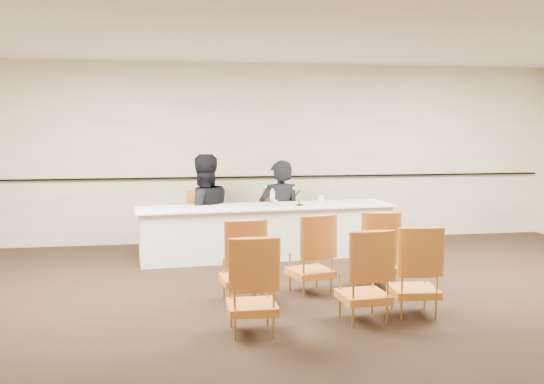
{
  "coord_description": "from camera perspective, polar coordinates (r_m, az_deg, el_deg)",
  "views": [
    {
      "loc": [
        -1.63,
        -6.16,
        1.96
      ],
      "look_at": [
        -0.2,
        2.6,
        0.99
      ],
      "focal_mm": 40.0,
      "sensor_mm": 36.0,
      "label": 1
    }
  ],
  "objects": [
    {
      "name": "floor",
      "position": [
        6.67,
        5.4,
        -10.87
      ],
      "size": [
        10.0,
        10.0,
        0.0
      ],
      "primitive_type": "plane",
      "color": "black",
      "rests_on": "ground"
    },
    {
      "name": "aud_chair_front_mid",
      "position": [
        7.14,
        3.65,
        -5.78
      ],
      "size": [
        0.61,
        0.61,
        0.95
      ],
      "primitive_type": null,
      "rotation": [
        0.0,
        0.0,
        0.26
      ],
      "color": "#A4481D",
      "rests_on": "ground"
    },
    {
      "name": "aud_chair_front_right",
      "position": [
        7.48,
        9.82,
        -5.3
      ],
      "size": [
        0.54,
        0.54,
        0.95
      ],
      "primitive_type": null,
      "rotation": [
        0.0,
        0.0,
        -0.09
      ],
      "color": "#A4481D",
      "rests_on": "ground"
    },
    {
      "name": "aud_chair_front_left",
      "position": [
        6.8,
        -2.81,
        -6.38
      ],
      "size": [
        0.55,
        0.55,
        0.95
      ],
      "primitive_type": null,
      "rotation": [
        0.0,
        0.0,
        0.09
      ],
      "color": "#A4481D",
      "rests_on": "ground"
    },
    {
      "name": "panelist_main_chair",
      "position": [
        9.71,
        0.76,
        -2.55
      ],
      "size": [
        0.54,
        0.54,
        0.95
      ],
      "primitive_type": null,
      "rotation": [
        0.0,
        0.0,
        0.08
      ],
      "color": "#A4481D",
      "rests_on": "ground"
    },
    {
      "name": "aud_chair_back_right",
      "position": [
        6.51,
        13.24,
        -7.11
      ],
      "size": [
        0.54,
        0.54,
        0.95
      ],
      "primitive_type": null,
      "rotation": [
        0.0,
        0.0,
        -0.09
      ],
      "color": "#A4481D",
      "rests_on": "ground"
    },
    {
      "name": "aud_chair_back_mid",
      "position": [
        6.21,
        8.61,
        -7.67
      ],
      "size": [
        0.54,
        0.54,
        0.95
      ],
      "primitive_type": null,
      "rotation": [
        0.0,
        0.0,
        0.09
      ],
      "color": "#A4481D",
      "rests_on": "ground"
    },
    {
      "name": "drinking_glass",
      "position": [
        8.94,
        0.32,
        -1.07
      ],
      "size": [
        0.08,
        0.08,
        0.1
      ],
      "primitive_type": "cylinder",
      "rotation": [
        0.0,
        0.0,
        0.42
      ],
      "color": "silver",
      "rests_on": "panel_table"
    },
    {
      "name": "aud_chair_back_left",
      "position": [
        5.79,
        -1.92,
        -8.61
      ],
      "size": [
        0.5,
        0.5,
        0.95
      ],
      "primitive_type": null,
      "rotation": [
        0.0,
        0.0,
        -0.0
      ],
      "color": "#A4481D",
      "rests_on": "ground"
    },
    {
      "name": "papers",
      "position": [
        9.06,
        1.46,
        -1.28
      ],
      "size": [
        0.35,
        0.3,
        0.0
      ],
      "primitive_type": "cube",
      "rotation": [
        0.0,
        0.0,
        0.32
      ],
      "color": "white",
      "rests_on": "panel_table"
    },
    {
      "name": "ceiling",
      "position": [
        6.46,
        5.68,
        15.47
      ],
      "size": [
        10.0,
        10.0,
        0.0
      ],
      "primitive_type": "plane",
      "rotation": [
        3.14,
        0.0,
        0.0
      ],
      "color": "silver",
      "rests_on": "ground"
    },
    {
      "name": "panelist_second_chair",
      "position": [
        9.48,
        -6.48,
        -2.81
      ],
      "size": [
        0.54,
        0.54,
        0.95
      ],
      "primitive_type": null,
      "rotation": [
        0.0,
        0.0,
        0.08
      ],
      "color": "#A4481D",
      "rests_on": "ground"
    },
    {
      "name": "microphone",
      "position": [
        9.05,
        2.58,
        -0.41
      ],
      "size": [
        0.16,
        0.22,
        0.28
      ],
      "primitive_type": null,
      "rotation": [
        0.0,
        0.0,
        0.34
      ],
      "color": "black",
      "rests_on": "panel_table"
    },
    {
      "name": "wall_rail",
      "position": [
        10.29,
        -0.12,
        1.45
      ],
      "size": [
        9.8,
        0.04,
        0.03
      ],
      "primitive_type": "cube",
      "color": "black",
      "rests_on": "wall_back"
    },
    {
      "name": "panelist_second",
      "position": [
        9.47,
        -6.48,
        -2.39
      ],
      "size": [
        1.12,
        0.97,
        1.97
      ],
      "primitive_type": "imported",
      "rotation": [
        0.0,
        0.0,
        3.41
      ],
      "color": "black",
      "rests_on": "ground"
    },
    {
      "name": "water_bottle",
      "position": [
        9.03,
        0.05,
        -0.5
      ],
      "size": [
        0.09,
        0.09,
        0.26
      ],
      "primitive_type": null,
      "rotation": [
        0.0,
        0.0,
        0.23
      ],
      "color": "teal",
      "rests_on": "panel_table"
    },
    {
      "name": "panel_table",
      "position": [
        9.1,
        -0.51,
        -3.72
      ],
      "size": [
        3.92,
        1.2,
        0.77
      ],
      "primitive_type": null,
      "rotation": [
        0.0,
        0.0,
        0.08
      ],
      "color": "silver",
      "rests_on": "ground"
    },
    {
      "name": "coffee_cup",
      "position": [
        9.16,
        4.62,
        -0.77
      ],
      "size": [
        0.1,
        0.1,
        0.14
      ],
      "primitive_type": "cylinder",
      "rotation": [
        0.0,
        0.0,
        0.11
      ],
      "color": "white",
      "rests_on": "panel_table"
    },
    {
      "name": "wall_back",
      "position": [
        10.3,
        -0.16,
        3.68
      ],
      "size": [
        10.0,
        0.04,
        3.0
      ],
      "primitive_type": "cube",
      "color": "#F2E8BE",
      "rests_on": "ground"
    },
    {
      "name": "panelist_main",
      "position": [
        9.71,
        0.76,
        -2.5
      ],
      "size": [
        0.71,
        0.49,
        1.87
      ],
      "primitive_type": "imported",
      "rotation": [
        0.0,
        0.0,
        3.2
      ],
      "color": "black",
      "rests_on": "ground"
    }
  ]
}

